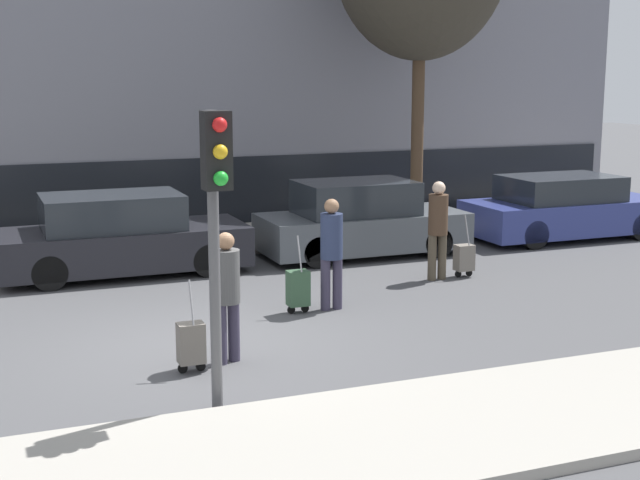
# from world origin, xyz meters

# --- Properties ---
(ground_plane) EXTENTS (80.00, 80.00, 0.00)m
(ground_plane) POSITION_xyz_m (0.00, 0.00, 0.00)
(ground_plane) COLOR #4C4C4F
(sidewalk_near) EXTENTS (28.00, 2.50, 0.12)m
(sidewalk_near) POSITION_xyz_m (0.00, -3.75, 0.06)
(sidewalk_near) COLOR #A39E93
(sidewalk_near) RESTS_ON ground_plane
(sidewalk_far) EXTENTS (28.00, 3.00, 0.12)m
(sidewalk_far) POSITION_xyz_m (0.00, 7.00, 0.06)
(sidewalk_far) COLOR #A39E93
(sidewalk_far) RESTS_ON ground_plane
(parked_car_1) EXTENTS (4.39, 1.78, 1.46)m
(parked_car_1) POSITION_xyz_m (-0.17, 4.71, 0.68)
(parked_car_1) COLOR black
(parked_car_1) RESTS_ON ground_plane
(parked_car_2) EXTENTS (4.06, 1.72, 1.49)m
(parked_car_2) POSITION_xyz_m (4.52, 4.63, 0.69)
(parked_car_2) COLOR #4C5156
(parked_car_2) RESTS_ON ground_plane
(parked_car_3) EXTENTS (4.41, 1.81, 1.38)m
(parked_car_3) POSITION_xyz_m (9.41, 4.68, 0.65)
(parked_car_3) COLOR navy
(parked_car_3) RESTS_ON ground_plane
(pedestrian_left) EXTENTS (0.34, 0.34, 1.66)m
(pedestrian_left) POSITION_xyz_m (0.25, -0.78, 0.94)
(pedestrian_left) COLOR #383347
(pedestrian_left) RESTS_ON ground_plane
(trolley_left) EXTENTS (0.34, 0.29, 1.16)m
(trolley_left) POSITION_xyz_m (-0.26, -0.98, 0.37)
(trolley_left) COLOR slate
(trolley_left) RESTS_ON ground_plane
(pedestrian_center) EXTENTS (0.35, 0.34, 1.72)m
(pedestrian_center) POSITION_xyz_m (2.43, 1.08, 0.98)
(pedestrian_center) COLOR #383347
(pedestrian_center) RESTS_ON ground_plane
(trolley_center) EXTENTS (0.34, 0.29, 1.19)m
(trolley_center) POSITION_xyz_m (1.88, 1.06, 0.38)
(trolley_center) COLOR #335138
(trolley_center) RESTS_ON ground_plane
(pedestrian_right) EXTENTS (0.35, 0.34, 1.74)m
(pedestrian_right) POSITION_xyz_m (4.91, 2.22, 0.99)
(pedestrian_right) COLOR #4C4233
(pedestrian_right) RESTS_ON ground_plane
(trolley_right) EXTENTS (0.34, 0.29, 1.12)m
(trolley_right) POSITION_xyz_m (5.46, 2.23, 0.35)
(trolley_right) COLOR slate
(trolley_right) RESTS_ON ground_plane
(traffic_light) EXTENTS (0.28, 0.47, 3.22)m
(traffic_light) POSITION_xyz_m (-0.28, -2.37, 2.31)
(traffic_light) COLOR #515154
(traffic_light) RESTS_ON ground_plane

